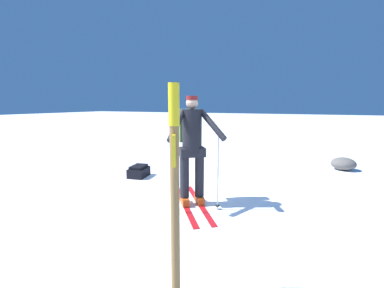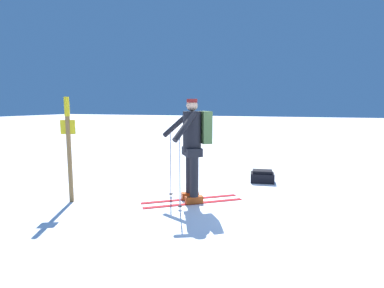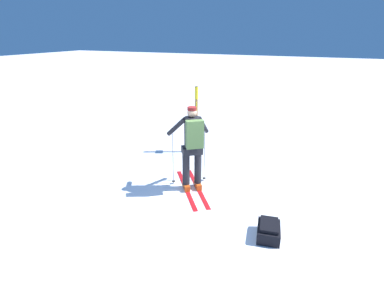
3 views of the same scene
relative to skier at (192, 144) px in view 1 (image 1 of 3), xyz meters
The scene contains 5 objects.
ground_plane 1.13m from the skier, 61.73° to the right, with size 80.00×80.00×0.00m, color white.
skier is the anchor object (origin of this frame).
dropped_backpack 2.19m from the skier, 28.81° to the right, with size 0.43×0.54×0.26m.
trail_marker 2.11m from the skier, 110.41° to the left, with size 0.12×0.23×1.80m.
rock_boulder 4.48m from the skier, 126.02° to the right, with size 0.58×0.49×0.32m, color #5B5651.
Camera 1 is at (-1.90, 4.16, 1.65)m, focal length 24.00 mm.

